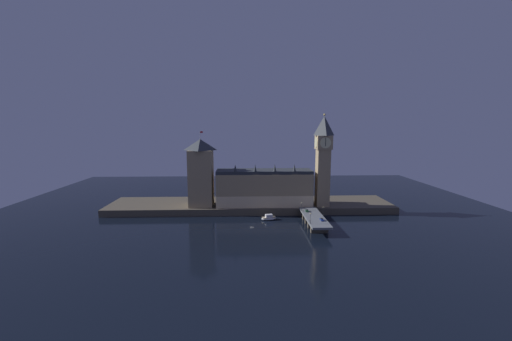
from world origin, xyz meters
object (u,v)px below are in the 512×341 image
street_lamp_mid (323,210)px  street_lamp_far (302,205)px  victoria_tower (201,173)px  pedestrian_far_rail (303,211)px  clock_tower (323,158)px  car_northbound_lead (307,211)px  street_lamp_near (310,217)px  car_southbound_lead (322,220)px  pedestrian_near_rail (310,221)px  boat_upstream (269,218)px

street_lamp_mid → street_lamp_far: street_lamp_mid is taller
street_lamp_mid → victoria_tower: bearing=157.4°
victoria_tower → pedestrian_far_rail: size_ratio=34.82×
victoria_tower → pedestrian_far_rail: bearing=-17.9°
clock_tower → car_northbound_lead: bearing=-127.7°
car_northbound_lead → clock_tower: bearing=52.3°
clock_tower → street_lamp_near: bearing=-111.8°
street_lamp_mid → street_lamp_far: (-11.62, 14.72, -0.42)m
street_lamp_near → street_lamp_mid: bearing=51.7°
street_lamp_mid → pedestrian_far_rail: bearing=134.3°
victoria_tower → car_southbound_lead: (81.54, -44.43, -23.72)m
victoria_tower → pedestrian_near_rail: size_ratio=34.22×
street_lamp_near → street_lamp_mid: street_lamp_mid is taller
car_northbound_lead → street_lamp_mid: bearing=-53.5°
pedestrian_far_rail → boat_upstream: (-23.67, 2.04, -5.65)m
clock_tower → boat_upstream: (-41.60, -17.65, -40.33)m
car_northbound_lead → boat_upstream: (-26.38, 2.05, -5.51)m
street_lamp_mid → car_southbound_lead: bearing=-108.6°
pedestrian_far_rail → clock_tower: bearing=47.7°
street_lamp_mid → street_lamp_far: 18.76m
street_lamp_near → boat_upstream: street_lamp_near is taller
clock_tower → pedestrian_far_rail: bearing=-132.3°
car_northbound_lead → pedestrian_far_rail: size_ratio=2.37×
victoria_tower → street_lamp_mid: victoria_tower is taller
victoria_tower → car_northbound_lead: size_ratio=14.71×
clock_tower → pedestrian_far_rail: clock_tower is taller
car_northbound_lead → car_southbound_lead: (5.41, -20.71, -0.04)m
victoria_tower → boat_upstream: (49.75, -21.66, -29.18)m
street_lamp_mid → boat_upstream: 38.50m
clock_tower → street_lamp_far: clock_tower is taller
car_northbound_lead → pedestrian_near_rail: pedestrian_near_rail is taller
pedestrian_near_rail → street_lamp_near: 4.32m
pedestrian_near_rail → street_lamp_far: (-0.40, 26.69, 2.90)m
clock_tower → pedestrian_near_rail: bearing=-112.6°
victoria_tower → pedestrian_far_rail: 80.66m
car_northbound_lead → pedestrian_far_rail: (-2.70, 0.01, 0.14)m
victoria_tower → street_lamp_mid: (84.64, -35.22, -20.20)m
clock_tower → pedestrian_far_rail: size_ratio=42.55×
pedestrian_near_rail → street_lamp_near: bearing=-98.3°
street_lamp_near → pedestrian_far_rail: bearing=89.1°
victoria_tower → street_lamp_mid: bearing=-22.6°
car_northbound_lead → car_southbound_lead: car_northbound_lead is taller
car_southbound_lead → street_lamp_far: 25.59m
clock_tower → street_lamp_mid: bearing=-102.1°
car_northbound_lead → street_lamp_far: 5.42m
victoria_tower → car_northbound_lead: bearing=-17.3°
victoria_tower → pedestrian_near_rail: bearing=-32.7°
street_lamp_mid → car_northbound_lead: bearing=126.5°
clock_tower → car_southbound_lead: 54.27m
clock_tower → boat_upstream: size_ratio=5.97×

